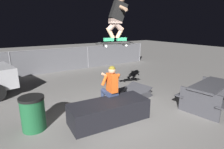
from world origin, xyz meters
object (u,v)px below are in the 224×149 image
at_px(trash_bin, 33,113).
at_px(skateboard, 115,44).
at_px(kicker_ramp, 133,94).
at_px(ledge_box_main, 109,111).
at_px(person_sitting_on_ledge, 110,86).
at_px(skater_airborne, 117,16).
at_px(picnic_table_back, 211,92).

bearing_deg(trash_bin, skateboard, -7.61).
bearing_deg(kicker_ramp, trash_bin, -173.46).
relative_size(ledge_box_main, skateboard, 1.97).
bearing_deg(kicker_ramp, person_sitting_on_ledge, -156.06).
distance_m(ledge_box_main, skateboard, 1.76).
relative_size(skater_airborne, trash_bin, 1.36).
xyz_separation_m(skateboard, skater_airborne, (0.06, -0.01, 0.69)).
height_order(kicker_ramp, trash_bin, trash_bin).
bearing_deg(kicker_ramp, ledge_box_main, -147.82).
relative_size(skater_airborne, picnic_table_back, 0.59).
bearing_deg(skater_airborne, ledge_box_main, -144.30).
bearing_deg(person_sitting_on_ledge, kicker_ramp, 23.94).
height_order(ledge_box_main, trash_bin, trash_bin).
distance_m(skater_airborne, trash_bin, 3.12).
height_order(ledge_box_main, skateboard, skateboard).
xyz_separation_m(ledge_box_main, trash_bin, (-1.71, 0.63, 0.15)).
bearing_deg(skater_airborne, skateboard, 167.36).
relative_size(ledge_box_main, person_sitting_on_ledge, 1.50).
relative_size(skateboard, picnic_table_back, 0.55).
bearing_deg(person_sitting_on_ledge, skater_airborne, -32.07).
relative_size(skater_airborne, kicker_ramp, 0.94).
xyz_separation_m(person_sitting_on_ledge, skateboard, (0.10, -0.09, 1.17)).
xyz_separation_m(skateboard, picnic_table_back, (2.54, -1.32, -1.44)).
distance_m(skateboard, picnic_table_back, 3.21).
xyz_separation_m(kicker_ramp, trash_bin, (-3.32, -0.38, 0.34)).
xyz_separation_m(person_sitting_on_ledge, kicker_ramp, (1.30, 0.58, -0.70)).
distance_m(skater_airborne, kicker_ramp, 2.88).
relative_size(ledge_box_main, kicker_ramp, 1.72).
xyz_separation_m(skater_airborne, kicker_ramp, (1.14, 0.68, -2.56)).
distance_m(picnic_table_back, trash_bin, 4.93).
bearing_deg(picnic_table_back, kicker_ramp, 124.12).
height_order(kicker_ramp, picnic_table_back, picnic_table_back).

